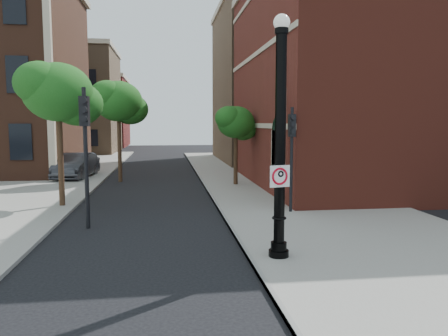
{
  "coord_description": "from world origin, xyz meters",
  "views": [
    {
      "loc": [
        -0.14,
        -10.76,
        3.69
      ],
      "look_at": [
        1.57,
        2.0,
        2.33
      ],
      "focal_mm": 35.0,
      "sensor_mm": 36.0,
      "label": 1
    }
  ],
  "objects": [
    {
      "name": "brick_wall_building",
      "position": [
        16.0,
        14.0,
        6.26
      ],
      "size": [
        22.3,
        16.3,
        12.5
      ],
      "color": "maroon",
      "rests_on": "ground"
    },
    {
      "name": "bg_building_tan_b",
      "position": [
        16.0,
        30.0,
        7.0
      ],
      "size": [
        22.0,
        14.0,
        14.0
      ],
      "primitive_type": "cube",
      "color": "brown",
      "rests_on": "ground"
    },
    {
      "name": "parked_car",
      "position": [
        -5.95,
        18.63,
        0.84
      ],
      "size": [
        2.33,
        5.26,
        1.68
      ],
      "primitive_type": "imported",
      "rotation": [
        0.0,
        0.0,
        -0.11
      ],
      "color": "#2F2F34",
      "rests_on": "ground"
    },
    {
      "name": "bg_building_tan_a",
      "position": [
        -12.0,
        44.0,
        6.0
      ],
      "size": [
        12.0,
        12.0,
        12.0
      ],
      "primitive_type": "cube",
      "color": "brown",
      "rests_on": "ground"
    },
    {
      "name": "curb_edge",
      "position": [
        2.05,
        10.0,
        0.07
      ],
      "size": [
        0.1,
        60.0,
        0.14
      ],
      "primitive_type": "cube",
      "color": "gray",
      "rests_on": "ground"
    },
    {
      "name": "bg_building_red",
      "position": [
        -12.0,
        58.0,
        5.0
      ],
      "size": [
        12.0,
        12.0,
        10.0
      ],
      "primitive_type": "cube",
      "color": "maroon",
      "rests_on": "ground"
    },
    {
      "name": "lamppost",
      "position": [
        2.82,
        0.28,
        2.96
      ],
      "size": [
        0.54,
        0.54,
        6.41
      ],
      "color": "black",
      "rests_on": "ground"
    },
    {
      "name": "utility_pole",
      "position": [
        4.8,
        6.97,
        2.55
      ],
      "size": [
        0.1,
        0.1,
        5.1
      ],
      "primitive_type": "cylinder",
      "color": "#999999",
      "rests_on": "ground"
    },
    {
      "name": "sidewalk_right",
      "position": [
        6.0,
        10.0,
        0.06
      ],
      "size": [
        8.0,
        60.0,
        0.12
      ],
      "primitive_type": "cube",
      "color": "gray",
      "rests_on": "ground"
    },
    {
      "name": "no_parking_sign",
      "position": [
        2.78,
        0.12,
        2.3
      ],
      "size": [
        0.56,
        0.16,
        0.57
      ],
      "rotation": [
        0.0,
        0.0,
        0.24
      ],
      "color": "white",
      "rests_on": "ground"
    },
    {
      "name": "street_tree_c",
      "position": [
        3.88,
        13.99,
        3.62
      ],
      "size": [
        2.55,
        2.31,
        4.6
      ],
      "color": "black",
      "rests_on": "ground"
    },
    {
      "name": "sidewalk_left",
      "position": [
        -9.0,
        18.0,
        0.06
      ],
      "size": [
        10.0,
        50.0,
        0.12
      ],
      "primitive_type": "cube",
      "color": "gray",
      "rests_on": "ground"
    },
    {
      "name": "traffic_signal_left",
      "position": [
        -2.86,
        4.64,
        3.28
      ],
      "size": [
        0.33,
        0.41,
        4.86
      ],
      "rotation": [
        0.0,
        0.0,
        -0.1
      ],
      "color": "black",
      "rests_on": "ground"
    },
    {
      "name": "traffic_signal_right",
      "position": [
        4.8,
        5.94,
        2.88
      ],
      "size": [
        0.27,
        0.35,
        4.27
      ],
      "rotation": [
        0.0,
        0.0,
        -0.01
      ],
      "color": "black",
      "rests_on": "ground"
    },
    {
      "name": "street_tree_a",
      "position": [
        -4.55,
        8.59,
        4.87
      ],
      "size": [
        3.42,
        3.09,
        6.17
      ],
      "color": "black",
      "rests_on": "ground"
    },
    {
      "name": "street_tree_b",
      "position": [
        -2.92,
        16.8,
        4.89
      ],
      "size": [
        3.43,
        3.1,
        6.19
      ],
      "color": "black",
      "rests_on": "ground"
    },
    {
      "name": "ground",
      "position": [
        0.0,
        0.0,
        0.0
      ],
      "size": [
        120.0,
        120.0,
        0.0
      ],
      "primitive_type": "plane",
      "color": "black",
      "rests_on": "ground"
    }
  ]
}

